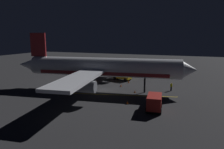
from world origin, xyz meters
TOP-DOWN VIEW (x-y plane):
  - ground_plane at (0.00, 0.00)m, footprint 180.00×180.00m
  - apron_guide_stripe at (2.57, 4.00)m, footprint 5.75×22.56m
  - airliner at (0.09, -0.61)m, footprint 37.46×38.75m
  - baggage_truck at (8.04, 12.24)m, footprint 6.16×2.78m
  - catering_truck at (-11.40, -0.10)m, footprint 3.66×6.81m
  - ground_crew_worker at (-4.57, 13.61)m, footprint 0.40×0.40m
  - traffic_cone_near_left at (-0.28, 6.89)m, footprint 0.50×0.50m
  - traffic_cone_near_right at (-4.31, 2.54)m, footprint 0.50×0.50m
  - traffic_cone_under_wing at (-8.56, 3.10)m, footprint 0.50×0.50m
  - traffic_cone_far at (7.23, 7.57)m, footprint 0.50×0.50m

SIDE VIEW (x-z plane):
  - ground_plane at x=0.00m, z-range -0.20..0.00m
  - apron_guide_stripe at x=2.57m, z-range 0.00..0.01m
  - traffic_cone_near_left at x=-0.28m, z-range -0.03..0.52m
  - traffic_cone_near_right at x=-4.31m, z-range -0.03..0.52m
  - traffic_cone_under_wing at x=-8.56m, z-range -0.03..0.52m
  - traffic_cone_far at x=7.23m, z-range -0.03..0.52m
  - ground_crew_worker at x=-4.57m, z-range 0.02..1.76m
  - catering_truck at x=-11.40m, z-range 0.08..2.23m
  - baggage_truck at x=8.04m, z-range 0.04..2.46m
  - airliner at x=0.09m, z-range -1.27..10.80m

